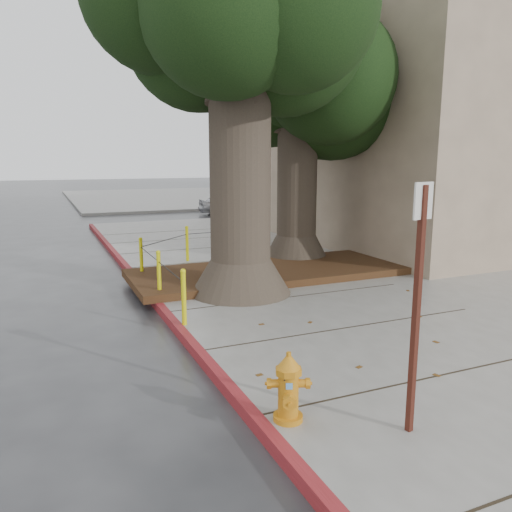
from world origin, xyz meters
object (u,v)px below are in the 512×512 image
Objects in this scene: signpost at (417,296)px; car_red at (269,201)px; fire_hydrant at (288,388)px; car_silver at (230,203)px.

signpost is 22.04m from car_red.
car_silver is at bearing 93.75° from fire_hydrant.
signpost is at bearing 172.07° from car_silver.
signpost is at bearing -10.21° from fire_hydrant.
signpost is 0.63× the size of car_red.
car_red is (2.03, -0.52, 0.09)m from car_silver.
fire_hydrant is 0.30× the size of signpost.
car_silver is 2.09m from car_red.
signpost is 0.76× the size of car_silver.
signpost reaches higher than car_silver.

